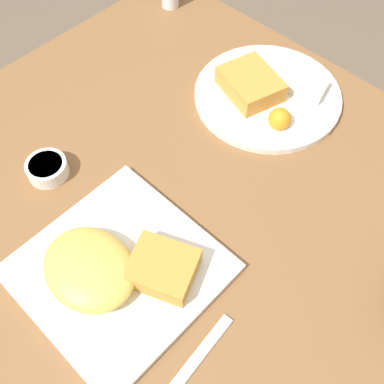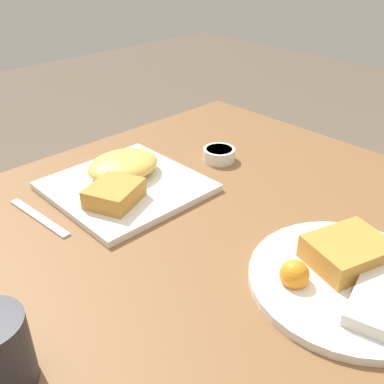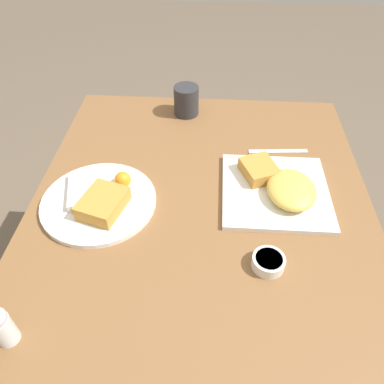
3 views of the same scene
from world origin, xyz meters
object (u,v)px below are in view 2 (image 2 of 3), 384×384
Objects in this scene: plate_square_near at (124,179)px; plate_oval_far at (348,275)px; sauce_ramekin at (219,154)px; butter_knife at (39,217)px.

plate_square_near is 0.47m from plate_oval_far.
sauce_ramekin is at bearing 168.90° from plate_square_near.
plate_square_near is 0.18m from butter_knife.
butter_knife is (0.18, -0.02, -0.02)m from plate_square_near.
butter_knife is at bearing -5.82° from plate_square_near.
plate_oval_far reaches higher than sauce_ramekin.
plate_oval_far is at bearing 22.98° from butter_knife.
plate_oval_far reaches higher than butter_knife.
sauce_ramekin is at bearing -111.41° from plate_oval_far.
sauce_ramekin is at bearing 76.64° from butter_knife.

